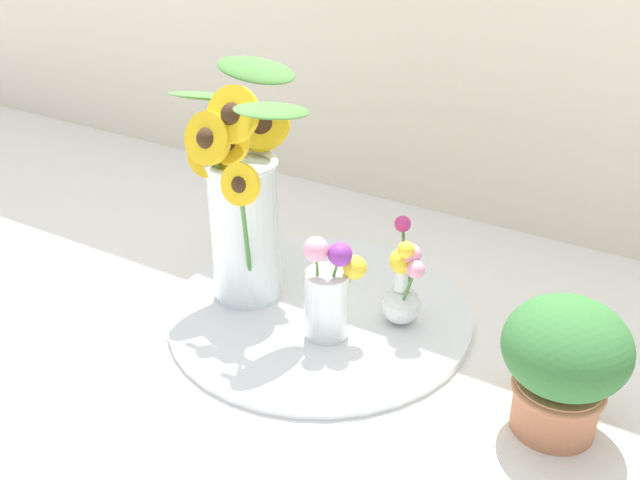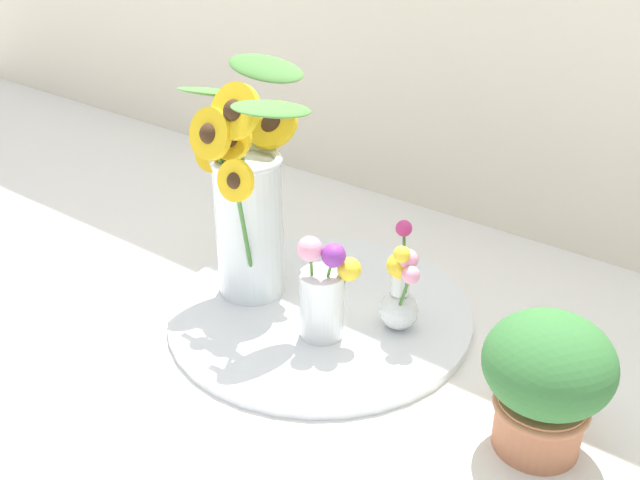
# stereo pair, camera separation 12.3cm
# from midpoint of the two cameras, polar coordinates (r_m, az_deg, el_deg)

# --- Properties ---
(ground_plane) EXTENTS (6.00, 6.00, 0.00)m
(ground_plane) POSITION_cam_midpoint_polar(r_m,az_deg,el_deg) (1.25, -6.84, -7.92)
(ground_plane) COLOR silver
(serving_tray) EXTENTS (0.52, 0.52, 0.02)m
(serving_tray) POSITION_cam_midpoint_polar(r_m,az_deg,el_deg) (1.30, -2.71, -5.68)
(serving_tray) COLOR silver
(serving_tray) RESTS_ON ground_plane
(mason_jar_sunflowers) EXTENTS (0.26, 0.25, 0.41)m
(mason_jar_sunflowers) POSITION_cam_midpoint_polar(r_m,az_deg,el_deg) (1.27, -8.69, 2.45)
(mason_jar_sunflowers) COLOR silver
(mason_jar_sunflowers) RESTS_ON serving_tray
(vase_small_center) EXTENTS (0.09, 0.08, 0.18)m
(vase_small_center) POSITION_cam_midpoint_polar(r_m,az_deg,el_deg) (1.19, -2.27, -4.19)
(vase_small_center) COLOR white
(vase_small_center) RESTS_ON serving_tray
(vase_bulb_right) EXTENTS (0.08, 0.10, 0.17)m
(vase_bulb_right) POSITION_cam_midpoint_polar(r_m,az_deg,el_deg) (1.22, 3.51, -3.56)
(vase_bulb_right) COLOR white
(vase_bulb_right) RESTS_ON serving_tray
(potted_plant) EXTENTS (0.17, 0.17, 0.21)m
(potted_plant) POSITION_cam_midpoint_polar(r_m,az_deg,el_deg) (1.05, 14.92, -9.04)
(potted_plant) COLOR #B7704C
(potted_plant) RESTS_ON ground_plane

